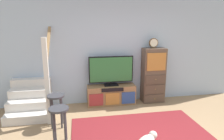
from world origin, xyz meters
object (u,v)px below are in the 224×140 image
at_px(media_console, 111,95).
at_px(side_cabinet, 153,75).
at_px(bar_stool_near, 59,117).
at_px(television, 111,70).
at_px(bar_stool_far, 56,103).
at_px(desk_clock, 154,43).

relative_size(media_console, side_cabinet, 0.86).
bearing_deg(bar_stool_near, side_cabinet, 34.36).
xyz_separation_m(television, bar_stool_near, (-1.18, -1.59, -0.40)).
xyz_separation_m(television, bar_stool_far, (-1.28, -0.97, -0.40)).
xyz_separation_m(television, desk_clock, (1.09, -0.03, 0.66)).
relative_size(side_cabinet, bar_stool_far, 2.14).
bearing_deg(bar_stool_far, media_console, 36.29).
height_order(side_cabinet, bar_stool_near, side_cabinet).
relative_size(desk_clock, bar_stool_near, 0.38).
distance_m(television, bar_stool_near, 2.02).
distance_m(side_cabinet, desk_clock, 0.85).
xyz_separation_m(media_console, desk_clock, (1.09, -0.00, 1.32)).
bearing_deg(side_cabinet, bar_stool_near, -145.64).
bearing_deg(television, bar_stool_near, -126.53).
height_order(television, side_cabinet, side_cabinet).
bearing_deg(television, bar_stool_far, -143.03).
distance_m(desk_clock, bar_stool_near, 2.95).
height_order(desk_clock, bar_stool_near, desk_clock).
relative_size(side_cabinet, desk_clock, 5.61).
height_order(bar_stool_near, bar_stool_far, bar_stool_far).
xyz_separation_m(media_console, television, (-0.00, 0.02, 0.65)).
bearing_deg(bar_stool_far, desk_clock, 21.57).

